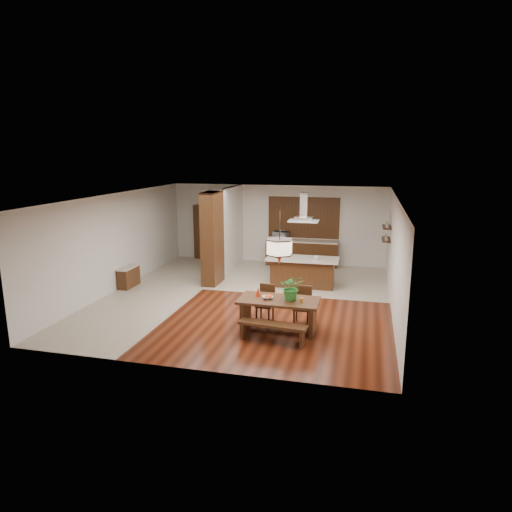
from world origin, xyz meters
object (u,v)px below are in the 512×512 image
(dining_bench, at_px, (273,333))
(range_hood, at_px, (304,207))
(kitchen_island, at_px, (302,272))
(foliage_plant, at_px, (292,287))
(hallway_console, at_px, (128,277))
(pendant_lantern, at_px, (280,236))
(fruit_bowl, at_px, (268,297))
(dining_table, at_px, (279,308))
(microwave, at_px, (281,235))
(dining_chair_left, at_px, (265,303))
(island_cup, at_px, (317,258))
(dining_chair_right, at_px, (302,306))

(dining_bench, bearing_deg, range_hood, 89.67)
(kitchen_island, bearing_deg, foliage_plant, -86.78)
(hallway_console, xyz_separation_m, foliage_plant, (5.48, -2.36, 0.75))
(pendant_lantern, relative_size, range_hood, 1.46)
(foliage_plant, relative_size, fruit_bowl, 2.39)
(hallway_console, height_order, dining_table, dining_table)
(dining_bench, height_order, microwave, microwave)
(dining_chair_left, height_order, fruit_bowl, dining_chair_left)
(range_hood, bearing_deg, dining_chair_left, -98.53)
(pendant_lantern, xyz_separation_m, foliage_plant, (0.29, 0.02, -1.18))
(range_hood, distance_m, island_cup, 1.57)
(dining_chair_left, height_order, dining_chair_right, dining_chair_right)
(foliage_plant, height_order, microwave, foliage_plant)
(pendant_lantern, distance_m, range_hood, 3.74)
(hallway_console, xyz_separation_m, dining_table, (5.19, -2.38, 0.25))
(pendant_lantern, distance_m, kitchen_island, 4.14)
(dining_bench, distance_m, dining_chair_left, 1.34)
(foliage_plant, bearing_deg, dining_chair_right, 71.75)
(kitchen_island, bearing_deg, range_hood, 89.04)
(foliage_plant, relative_size, island_cup, 4.45)
(pendant_lantern, relative_size, foliage_plant, 2.21)
(dining_table, xyz_separation_m, kitchen_island, (0.02, 3.73, -0.10))
(dining_table, height_order, range_hood, range_hood)
(pendant_lantern, bearing_deg, microwave, 100.45)
(kitchen_island, relative_size, microwave, 4.13)
(dining_chair_left, bearing_deg, kitchen_island, 88.93)
(pendant_lantern, bearing_deg, island_cup, 82.96)
(dining_table, bearing_deg, dining_chair_left, 128.75)
(fruit_bowl, height_order, microwave, microwave)
(island_cup, relative_size, microwave, 0.25)
(dining_table, distance_m, microwave, 6.49)
(island_cup, bearing_deg, microwave, 120.93)
(dining_table, height_order, dining_bench, dining_table)
(dining_bench, height_order, dining_chair_right, dining_chair_right)
(kitchen_island, bearing_deg, dining_chair_left, -99.50)
(dining_chair_left, height_order, microwave, microwave)
(pendant_lantern, relative_size, kitchen_island, 0.59)
(hallway_console, relative_size, dining_bench, 0.58)
(dining_chair_right, bearing_deg, foliage_plant, -106.49)
(hallway_console, xyz_separation_m, pendant_lantern, (5.19, -2.38, 1.93))
(dining_chair_right, relative_size, fruit_bowl, 3.70)
(microwave, bearing_deg, foliage_plant, -60.17)
(dining_table, height_order, fruit_bowl, fruit_bowl)
(dining_table, bearing_deg, microwave, 100.45)
(pendant_lantern, xyz_separation_m, kitchen_island, (0.02, 3.73, -1.78))
(range_hood, xyz_separation_m, island_cup, (0.43, -0.09, -1.50))
(hallway_console, xyz_separation_m, dining_chair_left, (4.73, -1.81, 0.13))
(foliage_plant, distance_m, kitchen_island, 3.77)
(dining_chair_left, relative_size, microwave, 1.67)
(dining_chair_left, bearing_deg, dining_table, -43.77)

